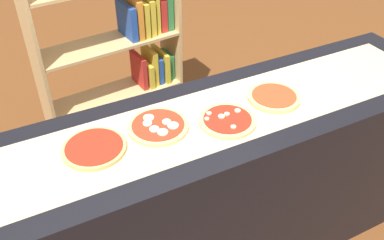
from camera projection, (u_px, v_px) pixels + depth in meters
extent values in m
cube|color=black|center=(192.00, 200.00, 2.04)|extent=(2.65, 0.60, 0.93)
cube|color=tan|center=(192.00, 124.00, 1.75)|extent=(2.40, 0.40, 0.00)
cylinder|color=tan|center=(94.00, 148.00, 1.62)|extent=(0.25, 0.25, 0.02)
cylinder|color=#AD2314|center=(94.00, 146.00, 1.61)|extent=(0.22, 0.22, 0.00)
cylinder|color=#DBB26B|center=(158.00, 126.00, 1.73)|extent=(0.25, 0.25, 0.01)
cylinder|color=red|center=(158.00, 125.00, 1.72)|extent=(0.22, 0.22, 0.00)
cylinder|color=#EFE5CC|center=(173.00, 125.00, 1.71)|extent=(0.05, 0.05, 0.00)
cylinder|color=#EFE5CC|center=(154.00, 129.00, 1.69)|extent=(0.04, 0.04, 0.00)
cylinder|color=#EFE5CC|center=(167.00, 122.00, 1.73)|extent=(0.04, 0.04, 0.00)
cylinder|color=#EFE5CC|center=(149.00, 118.00, 1.75)|extent=(0.05, 0.05, 0.00)
cylinder|color=#EFE5CC|center=(163.00, 132.00, 1.68)|extent=(0.04, 0.04, 0.00)
cylinder|color=#EFE5CC|center=(147.00, 123.00, 1.72)|extent=(0.04, 0.04, 0.00)
cylinder|color=#DBB26B|center=(227.00, 121.00, 1.76)|extent=(0.24, 0.24, 0.01)
cylinder|color=#AD2314|center=(227.00, 119.00, 1.75)|extent=(0.20, 0.20, 0.00)
cylinder|color=#C6B28E|center=(209.00, 113.00, 1.78)|extent=(0.02, 0.02, 0.01)
cylinder|color=#C6B28E|center=(233.00, 127.00, 1.70)|extent=(0.02, 0.02, 0.01)
cylinder|color=#C6B28E|center=(238.00, 111.00, 1.79)|extent=(0.03, 0.03, 0.01)
cylinder|color=#C6B28E|center=(207.00, 119.00, 1.75)|extent=(0.02, 0.02, 0.01)
cylinder|color=#C6B28E|center=(221.00, 116.00, 1.76)|extent=(0.03, 0.03, 0.01)
cylinder|color=#C6B28E|center=(227.00, 114.00, 1.77)|extent=(0.02, 0.02, 0.01)
cylinder|color=#DBB26B|center=(274.00, 97.00, 1.89)|extent=(0.24, 0.24, 0.02)
cylinder|color=red|center=(274.00, 95.00, 1.88)|extent=(0.20, 0.20, 0.00)
cube|color=tan|center=(170.00, 26.00, 2.87)|extent=(0.05, 0.27, 1.55)
cube|color=tan|center=(36.00, 63.00, 2.47)|extent=(0.05, 0.27, 1.55)
cube|color=tan|center=(121.00, 137.00, 3.13)|extent=(0.92, 0.37, 0.02)
cube|color=#753384|center=(169.00, 107.00, 3.25)|extent=(0.06, 0.23, 0.19)
cube|color=orange|center=(164.00, 106.00, 3.22)|extent=(0.05, 0.17, 0.24)
cube|color=orange|center=(159.00, 109.00, 3.20)|extent=(0.05, 0.15, 0.23)
cube|color=tan|center=(115.00, 94.00, 2.90)|extent=(0.92, 0.37, 0.02)
cube|color=#2D753D|center=(166.00, 64.00, 3.02)|extent=(0.06, 0.16, 0.19)
cube|color=gold|center=(161.00, 64.00, 2.99)|extent=(0.05, 0.23, 0.22)
cube|color=#234799|center=(156.00, 67.00, 2.98)|extent=(0.05, 0.19, 0.19)
cube|color=gold|center=(150.00, 65.00, 2.94)|extent=(0.06, 0.19, 0.25)
cube|color=gold|center=(145.00, 72.00, 2.95)|extent=(0.06, 0.23, 0.17)
cube|color=#B22823|center=(139.00, 70.00, 2.91)|extent=(0.05, 0.20, 0.23)
cube|color=tan|center=(108.00, 43.00, 2.67)|extent=(0.92, 0.37, 0.02)
cube|color=#2D753D|center=(164.00, 11.00, 2.78)|extent=(0.06, 0.18, 0.22)
cube|color=#B22823|center=(158.00, 13.00, 2.76)|extent=(0.06, 0.18, 0.21)
cube|color=gold|center=(152.00, 12.00, 2.73)|extent=(0.05, 0.18, 0.25)
cube|color=gold|center=(146.00, 14.00, 2.72)|extent=(0.06, 0.21, 0.23)
cube|color=gold|center=(140.00, 17.00, 2.70)|extent=(0.06, 0.23, 0.23)
cube|color=orange|center=(133.00, 16.00, 2.67)|extent=(0.06, 0.23, 0.25)
cube|color=#234799|center=(127.00, 20.00, 2.66)|extent=(0.06, 0.23, 0.22)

